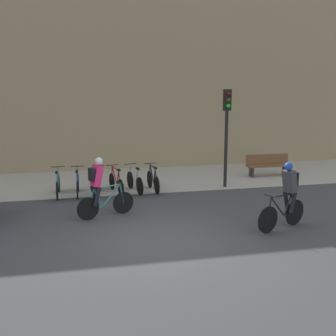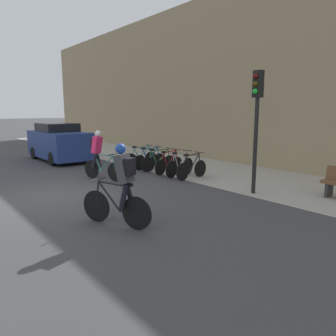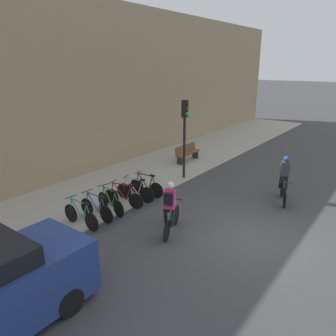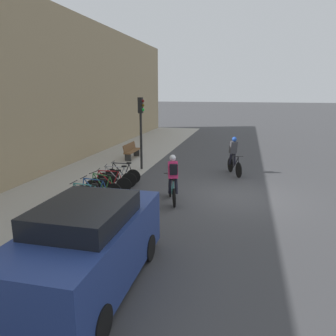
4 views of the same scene
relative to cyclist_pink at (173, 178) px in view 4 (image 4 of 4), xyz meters
The scene contains 14 objects.
ground 2.73m from the cyclist_pink, 58.96° to the right, with size 200.00×200.00×0.00m, color #3D3D3F.
kerb_strip 4.84m from the cyclist_pink, 73.87° to the left, with size 44.00×4.50×0.01m, color #A39E93.
building_facade 7.85m from the cyclist_pink, 79.49° to the left, with size 44.00×0.60×8.02m, color #9E8966.
cyclist_pink is the anchor object (origin of this frame).
cyclist_grey 5.19m from the cyclist_pink, 21.48° to the right, with size 1.66×0.76×1.80m.
parked_bike_0 3.02m from the cyclist_pink, 115.54° to the left, with size 0.46×1.70×0.95m.
parked_bike_1 2.80m from the cyclist_pink, 102.97° to the left, with size 0.46×1.65×0.95m.
parked_bike_2 2.73m from the cyclist_pink, 89.04° to the left, with size 0.48×1.61×0.94m.
parked_bike_3 2.83m from the cyclist_pink, 75.11° to the left, with size 0.51×1.64×0.94m.
parked_bike_4 3.06m from the cyclist_pink, 62.84° to the left, with size 0.50×1.64×0.95m.
parked_bike_5 3.41m from the cyclist_pink, 52.77° to the left, with size 0.46×1.59×0.95m.
traffic_light_pole 5.68m from the cyclist_pink, 29.42° to the left, with size 0.26×0.30×3.59m.
bench 8.25m from the cyclist_pink, 29.79° to the left, with size 1.88×0.44×0.89m.
parked_car 5.38m from the cyclist_pink, behind, with size 4.30×1.84×1.85m.
Camera 4 is at (-12.12, -0.22, 3.95)m, focal length 35.00 mm.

